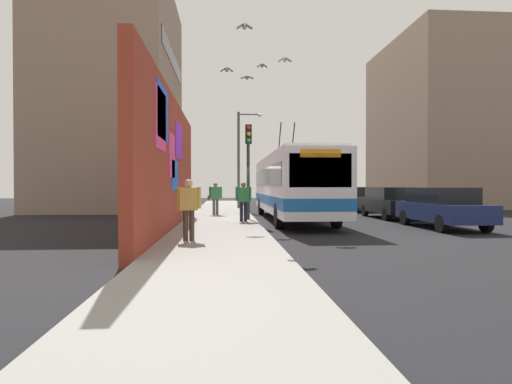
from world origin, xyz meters
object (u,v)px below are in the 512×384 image
pedestrian_at_curb (243,198)px  traffic_light (248,156)px  parked_car_navy (442,207)px  pedestrian_midblock (215,196)px  pedestrian_near_wall (189,205)px  city_bus (291,184)px  parked_car_dark_gray (352,198)px  parked_car_black (390,202)px  street_lamp (241,153)px

pedestrian_at_curb → traffic_light: (0.99, -0.26, 1.87)m
parked_car_navy → pedestrian_midblock: size_ratio=2.76×
pedestrian_near_wall → pedestrian_at_curb: size_ratio=1.01×
city_bus → parked_car_dark_gray: (7.37, -5.20, -0.90)m
parked_car_black → pedestrian_near_wall: bearing=135.1°
pedestrian_midblock → traffic_light: size_ratio=0.39×
parked_car_dark_gray → parked_car_navy: bearing=180.0°
pedestrian_at_curb → traffic_light: 2.13m
city_bus → traffic_light: size_ratio=2.95×
pedestrian_midblock → parked_car_dark_gray: bearing=-58.6°
parked_car_dark_gray → pedestrian_midblock: pedestrian_midblock is taller
pedestrian_midblock → street_lamp: size_ratio=0.25×
pedestrian_near_wall → parked_car_navy: bearing=-65.8°
city_bus → parked_car_black: city_bus is taller
parked_car_navy → street_lamp: bearing=28.6°
traffic_light → street_lamp: size_ratio=0.64×
parked_car_navy → pedestrian_near_wall: pedestrian_near_wall is taller
parked_car_dark_gray → street_lamp: 8.05m
parked_car_dark_gray → pedestrian_near_wall: pedestrian_near_wall is taller
parked_car_navy → traffic_light: size_ratio=1.09×
pedestrian_at_curb → street_lamp: street_lamp is taller
city_bus → pedestrian_near_wall: bearing=153.9°
traffic_light → street_lamp: street_lamp is taller
parked_car_black → pedestrian_midblock: pedestrian_midblock is taller
parked_car_black → traffic_light: 7.97m
parked_car_navy → pedestrian_midblock: 10.88m
parked_car_black → pedestrian_at_curb: bearing=112.8°
parked_car_navy → parked_car_dark_gray: same height
pedestrian_midblock → pedestrian_near_wall: bearing=177.3°
city_bus → parked_car_navy: bearing=-129.8°
traffic_light → pedestrian_near_wall: bearing=164.2°
parked_car_navy → street_lamp: street_lamp is taller
pedestrian_near_wall → pedestrian_at_curb: (6.20, -1.77, -0.01)m
parked_car_black → city_bus: bearing=99.5°
parked_car_navy → pedestrian_at_curb: 7.88m
parked_car_black → street_lamp: (8.10, 7.27, 3.08)m
parked_car_black → pedestrian_midblock: 8.96m
pedestrian_near_wall → pedestrian_at_curb: pedestrian_near_wall is taller
city_bus → pedestrian_midblock: 4.21m
parked_car_navy → parked_car_black: size_ratio=0.99×
pedestrian_near_wall → pedestrian_at_curb: 6.45m
pedestrian_at_curb → traffic_light: traffic_light is taller
traffic_light → parked_car_dark_gray: bearing=-40.2°
pedestrian_midblock → parked_car_black: bearing=-96.8°
pedestrian_at_curb → street_lamp: size_ratio=0.25×
parked_car_black → street_lamp: bearing=41.9°
parked_car_dark_gray → parked_car_black: bearing=180.0°
traffic_light → parked_car_black: bearing=-73.2°
pedestrian_near_wall → street_lamp: street_lamp is taller
parked_car_dark_gray → street_lamp: size_ratio=0.72×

